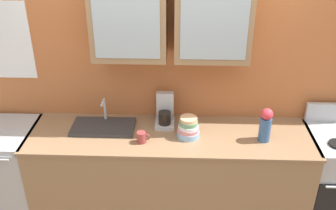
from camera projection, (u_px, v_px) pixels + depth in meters
back_wall_unit at (171, 65)px, 3.38m from camera, size 4.64×0.41×2.63m
counter at (170, 177)px, 3.54m from camera, size 2.46×0.67×0.92m
sink_faucet at (103, 126)px, 3.39m from camera, size 0.55×0.30×0.24m
bowl_stack at (188, 128)px, 3.25m from camera, size 0.19×0.19×0.18m
vase at (266, 125)px, 3.16m from camera, size 0.10×0.10×0.30m
cup_near_sink at (142, 137)px, 3.19m from camera, size 0.11×0.07×0.10m
dishwasher at (6, 173)px, 3.58m from camera, size 0.63×0.65×0.92m
coffee_maker at (165, 113)px, 3.42m from camera, size 0.17×0.20×0.29m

